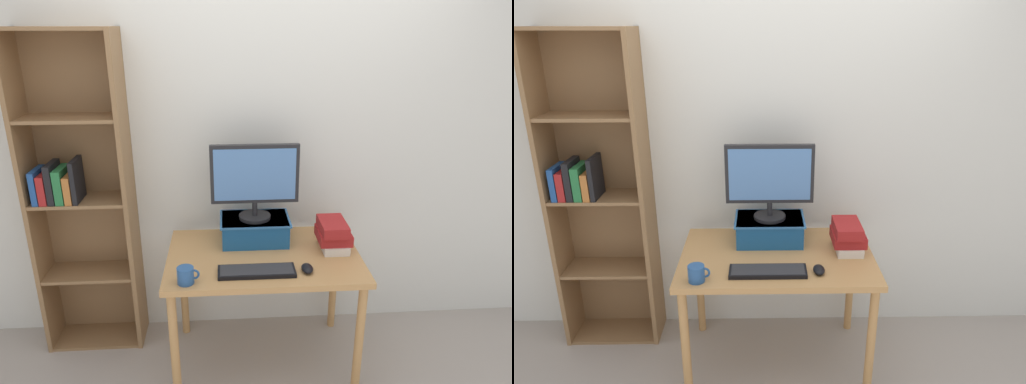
# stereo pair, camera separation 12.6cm
# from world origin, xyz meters

# --- Properties ---
(ground_plane) EXTENTS (12.00, 12.00, 0.00)m
(ground_plane) POSITION_xyz_m (0.00, 0.00, 0.00)
(ground_plane) COLOR #9E9389
(back_wall) EXTENTS (7.00, 0.08, 2.60)m
(back_wall) POSITION_xyz_m (0.00, 0.47, 1.30)
(back_wall) COLOR silver
(back_wall) RESTS_ON ground_plane
(desk) EXTENTS (1.13, 0.73, 0.76)m
(desk) POSITION_xyz_m (0.00, 0.00, 0.67)
(desk) COLOR #B7844C
(desk) RESTS_ON ground_plane
(bookshelf_unit) EXTENTS (0.61, 0.28, 2.02)m
(bookshelf_unit) POSITION_xyz_m (-1.12, 0.32, 1.03)
(bookshelf_unit) COLOR olive
(bookshelf_unit) RESTS_ON ground_plane
(riser_box) EXTENTS (0.43, 0.29, 0.15)m
(riser_box) POSITION_xyz_m (-0.04, 0.18, 0.84)
(riser_box) COLOR #195189
(riser_box) RESTS_ON desk
(computer_monitor) EXTENTS (0.53, 0.19, 0.46)m
(computer_monitor) POSITION_xyz_m (-0.04, 0.18, 1.17)
(computer_monitor) COLOR black
(computer_monitor) RESTS_ON riser_box
(keyboard) EXTENTS (0.42, 0.14, 0.02)m
(keyboard) POSITION_xyz_m (-0.06, -0.21, 0.77)
(keyboard) COLOR black
(keyboard) RESTS_ON desk
(computer_mouse) EXTENTS (0.06, 0.10, 0.04)m
(computer_mouse) POSITION_xyz_m (0.22, -0.21, 0.78)
(computer_mouse) COLOR black
(computer_mouse) RESTS_ON desk
(book_stack) EXTENTS (0.19, 0.24, 0.18)m
(book_stack) POSITION_xyz_m (0.42, 0.05, 0.85)
(book_stack) COLOR silver
(book_stack) RESTS_ON desk
(coffee_mug) EXTENTS (0.12, 0.09, 0.09)m
(coffee_mug) POSITION_xyz_m (-0.43, -0.29, 0.81)
(coffee_mug) COLOR #234C84
(coffee_mug) RESTS_ON desk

